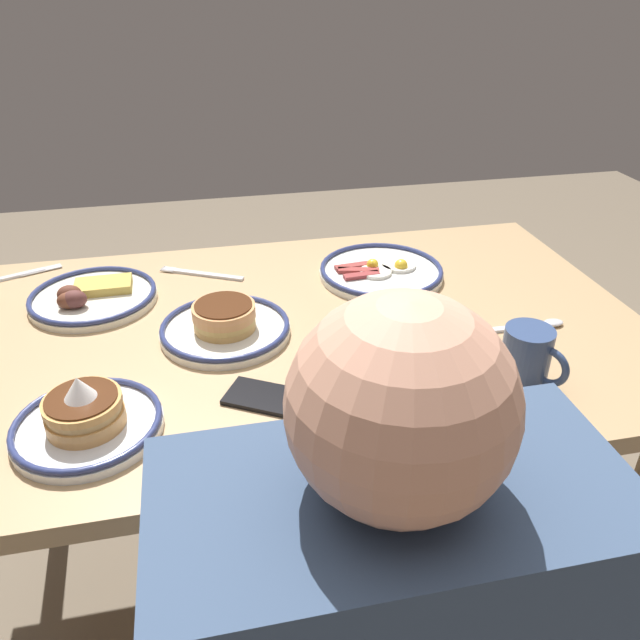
% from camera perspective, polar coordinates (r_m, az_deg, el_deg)
% --- Properties ---
extents(ground_plane, '(6.00, 6.00, 0.00)m').
position_cam_1_polar(ground_plane, '(1.70, -2.39, -22.99)').
color(ground_plane, '#70624F').
extents(dining_table, '(1.40, 0.84, 0.75)m').
position_cam_1_polar(dining_table, '(1.23, -3.05, -3.71)').
color(dining_table, tan).
rests_on(dining_table, ground_plane).
extents(plate_near_main, '(0.26, 0.26, 0.05)m').
position_cam_1_polar(plate_near_main, '(1.35, -20.45, 2.08)').
color(plate_near_main, silver).
rests_on(plate_near_main, dining_table).
extents(plate_center_pancakes, '(0.28, 0.28, 0.04)m').
position_cam_1_polar(plate_center_pancakes, '(1.39, 5.69, 4.55)').
color(plate_center_pancakes, white).
rests_on(plate_center_pancakes, dining_table).
extents(plate_far_companion, '(0.22, 0.22, 0.10)m').
position_cam_1_polar(plate_far_companion, '(0.99, -20.87, -8.60)').
color(plate_far_companion, white).
rests_on(plate_far_companion, dining_table).
extents(plate_far_side, '(0.25, 0.25, 0.06)m').
position_cam_1_polar(plate_far_side, '(1.16, -8.79, -0.53)').
color(plate_far_side, silver).
rests_on(plate_far_side, dining_table).
extents(coffee_mug, '(0.09, 0.11, 0.10)m').
position_cam_1_polar(coffee_mug, '(1.06, 18.68, -3.27)').
color(coffee_mug, '#334772').
rests_on(coffee_mug, dining_table).
extents(cell_phone, '(0.16, 0.13, 0.01)m').
position_cam_1_polar(cell_phone, '(1.00, -4.63, -7.26)').
color(cell_phone, black).
rests_on(cell_phone, dining_table).
extents(fork_near, '(0.18, 0.11, 0.01)m').
position_cam_1_polar(fork_near, '(1.41, -10.97, 4.23)').
color(fork_near, silver).
rests_on(fork_near, dining_table).
extents(butter_knife, '(0.21, 0.10, 0.01)m').
position_cam_1_polar(butter_knife, '(1.54, -26.85, 3.56)').
color(butter_knife, silver).
rests_on(butter_knife, dining_table).
extents(tea_spoon, '(0.21, 0.03, 0.01)m').
position_cam_1_polar(tea_spoon, '(1.25, 18.68, -0.54)').
color(tea_spoon, silver).
rests_on(tea_spoon, dining_table).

